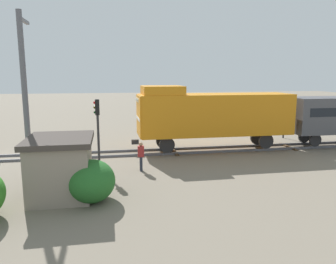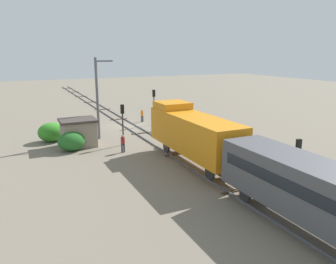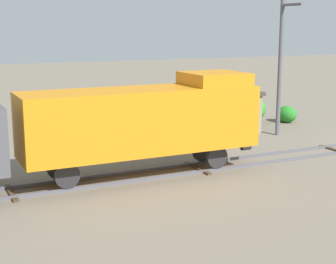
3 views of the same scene
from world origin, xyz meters
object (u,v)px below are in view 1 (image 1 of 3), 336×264
object	(u,v)px
traffic_signal_far	(285,110)
catenary_mast	(25,94)
locomotive	(212,113)
worker_by_signal	(141,154)
traffic_signal_mid	(98,121)
relay_hut	(61,166)

from	to	relation	value
traffic_signal_far	catenary_mast	xyz separation A→B (m)	(8.54, -19.27, 2.05)
traffic_signal_far	catenary_mast	world-z (taller)	catenary_mast
locomotive	worker_by_signal	bearing A→B (deg)	-53.18
locomotive	traffic_signal_far	xyz separation A→B (m)	(-3.60, 7.76, -0.25)
worker_by_signal	traffic_signal_mid	bearing A→B (deg)	106.41
locomotive	traffic_signal_far	distance (m)	8.56
worker_by_signal	locomotive	bearing A→B (deg)	-18.43
locomotive	catenary_mast	distance (m)	12.65
relay_hut	traffic_signal_far	bearing A→B (deg)	122.59
catenary_mast	relay_hut	xyz separation A→B (m)	(2.56, 1.91, -3.18)
traffic_signal_far	traffic_signal_mid	bearing A→B (deg)	-66.08
traffic_signal_mid	relay_hut	distance (m)	4.64
worker_by_signal	catenary_mast	size ratio (longest dim) A/B	0.20
locomotive	catenary_mast	size ratio (longest dim) A/B	1.34
traffic_signal_mid	catenary_mast	size ratio (longest dim) A/B	0.48
locomotive	relay_hut	world-z (taller)	locomotive
relay_hut	catenary_mast	bearing A→B (deg)	-143.23
traffic_signal_mid	catenary_mast	xyz separation A→B (m)	(1.54, -3.49, 1.70)
locomotive	traffic_signal_far	bearing A→B (deg)	114.88
traffic_signal_mid	worker_by_signal	world-z (taller)	traffic_signal_mid
traffic_signal_far	relay_hut	bearing A→B (deg)	-57.41
traffic_signal_far	relay_hut	distance (m)	20.64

